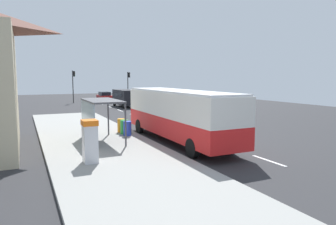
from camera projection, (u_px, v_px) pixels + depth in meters
ground_plane at (131, 115)px, 32.76m from camera, size 56.00×92.00×0.04m
sidewalk_platform at (95, 140)px, 19.25m from camera, size 6.20×30.00×0.18m
lane_stripe_seg_0 at (269, 161)px, 14.89m from camera, size 0.16×2.20×0.01m
lane_stripe_seg_1 at (211, 141)px, 19.38m from camera, size 0.16×2.20×0.01m
lane_stripe_seg_2 at (176, 129)px, 23.87m from camera, size 0.16×2.20×0.01m
lane_stripe_seg_3 at (151, 121)px, 28.37m from camera, size 0.16×2.20×0.01m
lane_stripe_seg_4 at (133, 115)px, 32.86m from camera, size 0.16×2.20×0.01m
lane_stripe_seg_5 at (120, 110)px, 37.35m from camera, size 0.16×2.20×0.01m
lane_stripe_seg_6 at (109, 107)px, 41.84m from camera, size 0.16×2.20×0.01m
lane_stripe_seg_7 at (101, 104)px, 46.33m from camera, size 0.16×2.20×0.01m
bus at (178, 113)px, 19.02m from camera, size 2.56×11.01×3.21m
white_van at (125, 97)px, 41.69m from camera, size 2.13×5.25×2.30m
sedan_near at (104, 96)px, 52.62m from camera, size 1.85×4.40×1.52m
ticket_machine at (90, 141)px, 13.84m from camera, size 0.66×0.76×1.94m
recycling_bin_blue at (127, 128)px, 20.31m from camera, size 0.52×0.52×0.95m
recycling_bin_green at (124, 127)px, 20.94m from camera, size 0.52×0.52×0.95m
recycling_bin_orange at (121, 125)px, 21.57m from camera, size 0.52×0.52×0.95m
traffic_light_near_side at (128, 82)px, 50.64m from camera, size 0.49×0.28×4.86m
traffic_light_far_side at (73, 81)px, 47.70m from camera, size 0.49×0.28×5.01m
bus_shelter at (97, 110)px, 18.24m from camera, size 1.80×4.00×2.50m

